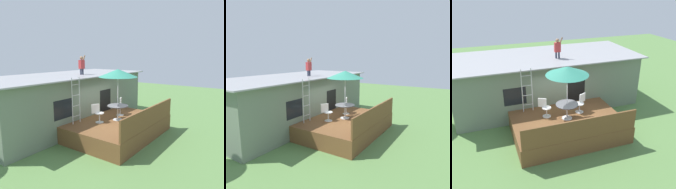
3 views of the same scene
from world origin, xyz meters
The scene contains 10 objects.
ground_plane centered at (0.00, 0.00, 0.00)m, with size 40.00×40.00×0.00m, color #567F42.
house centered at (0.00, 3.60, 1.45)m, with size 10.50×4.50×2.89m.
deck centered at (0.00, 0.00, 0.40)m, with size 5.05×3.59×0.80m, color brown.
deck_railing centered at (0.00, -1.75, 1.25)m, with size 4.95×0.08×0.90m, color brown.
patio_table centered at (0.00, 0.00, 1.39)m, with size 1.04×1.04×0.74m.
patio_umbrella centered at (0.00, 0.00, 3.15)m, with size 1.90×1.90×2.54m.
step_ladder centered at (-1.55, 1.33, 1.90)m, with size 0.52×0.04×2.20m.
person_figure centered at (0.51, 2.85, 3.50)m, with size 0.47×0.20×1.11m.
patio_chair_left centered at (-0.90, 0.53, 1.26)m, with size 0.58×0.44×0.92m.
patio_chair_right centered at (0.85, 0.41, 1.26)m, with size 0.59×0.44×0.92m.
Camera 3 is at (-3.48, -9.37, 6.56)m, focal length 39.30 mm.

